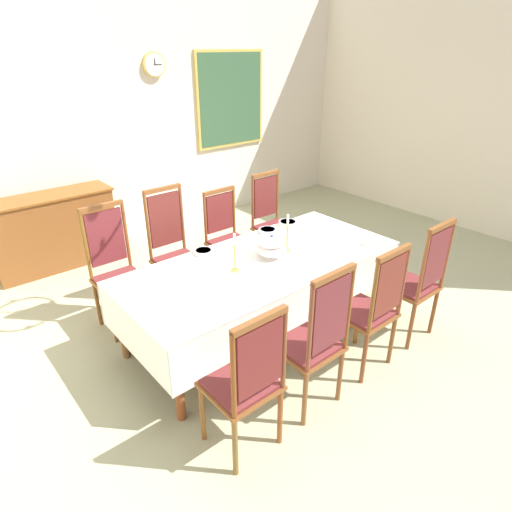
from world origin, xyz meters
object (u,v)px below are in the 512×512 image
at_px(chair_south_d, 418,280).
at_px(chair_north_b, 173,248).
at_px(bowl_far_right, 203,252).
at_px(candlestick_east, 287,236).
at_px(chair_north_d, 272,220).
at_px(bowl_far_left, 288,223).
at_px(chair_south_a, 247,380).
at_px(chair_north_a, 116,268).
at_px(dining_table, 262,268).
at_px(soup_tureen, 272,246).
at_px(candlestick_west, 235,256).
at_px(chair_south_b, 315,339).
at_px(framed_painting, 231,99).
at_px(chair_north_c, 227,236).
at_px(bowl_near_left, 268,230).
at_px(spoon_secondary, 376,240).
at_px(chair_south_c, 372,307).
at_px(sideboard, 54,231).
at_px(bowl_near_right, 372,243).
at_px(mounted_clock, 154,65).
at_px(spoon_primary, 274,228).

bearing_deg(chair_south_d, chair_north_b, 124.71).
bearing_deg(bowl_far_right, candlestick_east, -35.95).
xyz_separation_m(chair_north_d, bowl_far_left, (-0.24, -0.52, 0.18)).
height_order(chair_south_a, chair_north_a, chair_north_a).
bearing_deg(dining_table, soup_tureen, -0.00).
bearing_deg(candlestick_west, chair_south_b, -92.55).
height_order(chair_north_d, soup_tureen, chair_north_d).
xyz_separation_m(chair_south_a, framed_painting, (2.84, 3.86, 1.15)).
bearing_deg(chair_north_c, framed_painting, -128.79).
bearing_deg(dining_table, candlestick_west, -180.00).
bearing_deg(candlestick_west, bowl_near_left, 30.23).
height_order(chair_north_b, bowl_far_right, chair_north_b).
relative_size(chair_south_a, framed_painting, 0.82).
bearing_deg(framed_painting, chair_north_a, -145.89).
height_order(dining_table, soup_tureen, soup_tureen).
xyz_separation_m(chair_south_a, spoon_secondary, (2.10, 0.56, 0.16)).
relative_size(chair_south_c, sideboard, 0.79).
bearing_deg(bowl_near_right, candlestick_east, 149.54).
xyz_separation_m(chair_south_b, bowl_far_left, (1.10, 1.42, 0.16)).
distance_m(bowl_near_right, bowl_far_right, 1.61).
bearing_deg(chair_south_d, chair_south_a, 179.91).
height_order(candlestick_west, bowl_far_left, candlestick_west).
xyz_separation_m(candlestick_east, sideboard, (-1.33, 2.64, -0.43)).
distance_m(candlestick_east, bowl_near_right, 0.85).
bearing_deg(chair_north_c, chair_south_a, 56.17).
height_order(chair_north_d, spoon_secondary, chair_north_d).
height_order(chair_south_b, bowl_far_left, chair_south_b).
distance_m(chair_north_a, sideboard, 1.68).
distance_m(soup_tureen, framed_painting, 3.50).
height_order(spoon_secondary, sideboard, sideboard).
relative_size(chair_north_a, bowl_near_right, 7.21).
bearing_deg(bowl_far_right, bowl_near_left, -0.54).
bearing_deg(bowl_far_left, mounted_clock, 92.45).
bearing_deg(mounted_clock, framed_painting, 0.43).
bearing_deg(chair_south_c, chair_south_a, 179.96).
distance_m(sideboard, framed_painting, 3.18).
bearing_deg(dining_table, mounted_clock, 77.34).
bearing_deg(candlestick_east, mounted_clock, 83.20).
bearing_deg(chair_north_d, bowl_near_left, 44.29).
relative_size(chair_south_d, bowl_near_left, 6.31).
bearing_deg(chair_north_c, candlestick_east, 88.76).
bearing_deg(bowl_near_right, chair_south_c, -142.44).
distance_m(chair_north_b, mounted_clock, 2.70).
bearing_deg(chair_south_c, bowl_far_right, 114.53).
bearing_deg(candlestick_west, bowl_far_right, 92.32).
height_order(chair_north_c, sideboard, chair_north_c).
height_order(soup_tureen, sideboard, soup_tureen).
height_order(spoon_primary, framed_painting, framed_painting).
relative_size(bowl_near_left, mounted_clock, 0.60).
bearing_deg(chair_south_c, bowl_near_left, 84.41).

